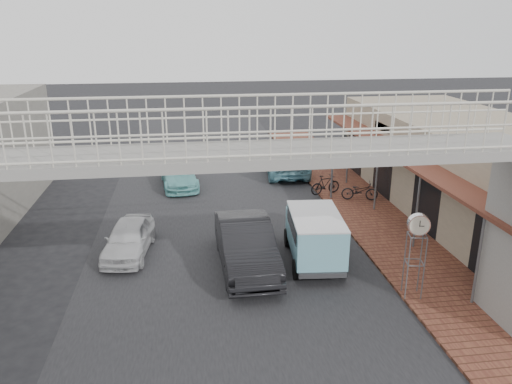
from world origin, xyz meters
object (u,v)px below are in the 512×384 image
object	(u,v)px
angkot_van	(314,231)
motorcycle_near	(360,191)
white_hatchback	(129,238)
street_clock	(418,228)
angkot_far	(179,174)
dark_sedan	(246,245)
angkot_curb	(285,162)
arrow_sign	(349,147)
motorcycle_far	(325,185)

from	to	relation	value
angkot_van	motorcycle_near	size ratio (longest dim) A/B	2.29
white_hatchback	street_clock	bearing A→B (deg)	-19.11
angkot_far	street_clock	size ratio (longest dim) A/B	1.59
dark_sedan	street_clock	xyz separation A→B (m)	(4.74, -2.76, 1.47)
angkot_far	dark_sedan	bearing A→B (deg)	-82.47
angkot_curb	motorcycle_near	world-z (taller)	angkot_curb
street_clock	arrow_sign	world-z (taller)	arrow_sign
angkot_curb	arrow_sign	bearing A→B (deg)	117.09
angkot_far	motorcycle_far	world-z (taller)	angkot_far
angkot_curb	angkot_far	bearing A→B (deg)	16.49
angkot_curb	motorcycle_near	distance (m)	5.74
white_hatchback	angkot_van	size ratio (longest dim) A/B	0.94
angkot_van	motorcycle_near	world-z (taller)	angkot_van
angkot_far	arrow_sign	bearing A→B (deg)	-27.92
motorcycle_far	angkot_far	bearing A→B (deg)	52.92
white_hatchback	angkot_curb	size ratio (longest dim) A/B	0.76
angkot_van	motorcycle_far	bearing A→B (deg)	76.35
arrow_sign	motorcycle_near	bearing A→B (deg)	-52.88
white_hatchback	angkot_van	xyz separation A→B (m)	(6.48, -1.56, 0.55)
angkot_van	motorcycle_far	distance (m)	7.29
motorcycle_near	street_clock	world-z (taller)	street_clock
white_hatchback	motorcycle_near	size ratio (longest dim) A/B	2.15
white_hatchback	street_clock	world-z (taller)	street_clock
white_hatchback	motorcycle_far	bearing A→B (deg)	38.34
street_clock	angkot_van	bearing A→B (deg)	141.30
white_hatchback	motorcycle_near	xyz separation A→B (m)	(10.19, 4.25, -0.08)
angkot_van	street_clock	bearing A→B (deg)	-45.08
angkot_curb	angkot_van	bearing A→B (deg)	86.89
angkot_van	motorcycle_far	xyz separation A→B (m)	(2.34, 6.87, -0.59)
motorcycle_far	angkot_curb	bearing A→B (deg)	-0.29
motorcycle_near	motorcycle_far	xyz separation A→B (m)	(-1.36, 1.06, 0.03)
white_hatchback	angkot_far	bearing A→B (deg)	84.86
street_clock	dark_sedan	bearing A→B (deg)	161.36
dark_sedan	arrow_sign	bearing A→B (deg)	47.30
dark_sedan	arrow_sign	distance (m)	8.70
white_hatchback	motorcycle_far	world-z (taller)	white_hatchback
motorcycle_near	arrow_sign	size ratio (longest dim) A/B	0.56
angkot_van	street_clock	xyz separation A→B (m)	(2.34, -2.82, 1.13)
white_hatchback	angkot_curb	world-z (taller)	angkot_curb
motorcycle_far	angkot_van	bearing A→B (deg)	144.72
motorcycle_far	arrow_sign	xyz separation A→B (m)	(0.88, -0.52, 1.99)
white_hatchback	arrow_sign	size ratio (longest dim) A/B	1.19
arrow_sign	dark_sedan	bearing A→B (deg)	-136.19
motorcycle_near	arrow_sign	xyz separation A→B (m)	(-0.48, 0.54, 2.02)
motorcycle_near	street_clock	distance (m)	8.91
dark_sedan	motorcycle_near	distance (m)	8.48
angkot_van	angkot_far	bearing A→B (deg)	121.54
dark_sedan	street_clock	world-z (taller)	street_clock
angkot_van	motorcycle_near	xyz separation A→B (m)	(3.71, 5.81, -0.62)
dark_sedan	motorcycle_far	bearing A→B (deg)	54.20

